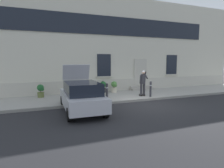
{
  "coord_description": "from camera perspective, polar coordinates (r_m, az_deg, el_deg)",
  "views": [
    {
      "loc": [
        -5.88,
        -9.39,
        2.54
      ],
      "look_at": [
        -1.51,
        1.6,
        1.1
      ],
      "focal_mm": 30.63,
      "sensor_mm": 36.0,
      "label": 1
    }
  ],
  "objects": [
    {
      "name": "bollard_near_person",
      "position": [
        12.97,
        11.44,
        -1.29
      ],
      "size": [
        0.15,
        0.15,
        1.04
      ],
      "color": "#333338",
      "rests_on": "sidewalk"
    },
    {
      "name": "planter_charcoal",
      "position": [
        14.48,
        -2.64,
        -0.74
      ],
      "size": [
        0.44,
        0.44,
        0.86
      ],
      "color": "#2D2D30",
      "rests_on": "sidewalk"
    },
    {
      "name": "bollard_far_left",
      "position": [
        11.58,
        -1.54,
        -2.13
      ],
      "size": [
        0.15,
        0.15,
        1.04
      ],
      "color": "#333338",
      "rests_on": "sidewalk"
    },
    {
      "name": "person_on_phone",
      "position": [
        13.06,
        9.22,
        0.75
      ],
      "size": [
        0.51,
        0.47,
        1.75
      ],
      "rotation": [
        0.0,
        0.0,
        -0.15
      ],
      "color": "#2D2D33",
      "rests_on": "sidewalk"
    },
    {
      "name": "building_facade",
      "position": [
        15.86,
        0.16,
        11.24
      ],
      "size": [
        24.0,
        1.52,
        7.5
      ],
      "color": "beige",
      "rests_on": "ground"
    },
    {
      "name": "planter_terracotta",
      "position": [
        13.96,
        -11.37,
        -1.16
      ],
      "size": [
        0.44,
        0.44,
        0.86
      ],
      "color": "#B25B38",
      "rests_on": "sidewalk"
    },
    {
      "name": "sidewalk",
      "position": [
        13.76,
        4.0,
        -3.4
      ],
      "size": [
        24.0,
        3.6,
        0.15
      ],
      "primitive_type": "cube",
      "color": "#99968E",
      "rests_on": "ground"
    },
    {
      "name": "planter_olive",
      "position": [
        13.35,
        -20.5,
        -1.83
      ],
      "size": [
        0.44,
        0.44,
        0.86
      ],
      "color": "#606B38",
      "rests_on": "sidewalk"
    },
    {
      "name": "entrance_stoop",
      "position": [
        16.09,
        8.75,
        -1.2
      ],
      "size": [
        1.94,
        0.64,
        0.32
      ],
      "color": "#9E998E",
      "rests_on": "sidewalk"
    },
    {
      "name": "ground_plane",
      "position": [
        11.37,
        10.15,
        -6.08
      ],
      "size": [
        80.0,
        80.0,
        0.0
      ],
      "primitive_type": "plane",
      "color": "#232326"
    },
    {
      "name": "hatchback_car_silver",
      "position": [
        9.64,
        -9.02,
        -3.55
      ],
      "size": [
        1.89,
        4.11,
        2.34
      ],
      "color": "#B7B7BF",
      "rests_on": "ground"
    },
    {
      "name": "curb_edge",
      "position": [
        12.14,
        7.82,
        -4.84
      ],
      "size": [
        24.0,
        0.12,
        0.15
      ],
      "primitive_type": "cube",
      "color": "gray",
      "rests_on": "ground"
    },
    {
      "name": "planter_cream",
      "position": [
        14.44,
        0.63,
        -0.76
      ],
      "size": [
        0.44,
        0.44,
        0.86
      ],
      "color": "beige",
      "rests_on": "sidewalk"
    }
  ]
}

